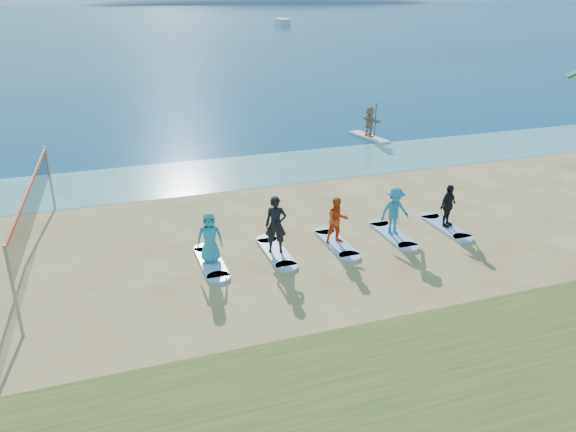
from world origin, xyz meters
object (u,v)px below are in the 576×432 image
object	(u,v)px
volleyball_net	(33,202)
paddleboard	(369,137)
boat_offshore_b	(282,25)
student_0	(210,237)
surfboard_4	(446,227)
surfboard_0	(211,262)
student_1	(276,225)
surfboard_1	(276,252)
surfboard_3	(393,235)
paddleboarder	(370,121)
surfboard_2	(336,243)
student_4	(448,206)
student_3	(395,211)
student_2	(337,220)

from	to	relation	value
volleyball_net	paddleboard	world-z (taller)	volleyball_net
boat_offshore_b	student_0	bearing A→B (deg)	-106.70
paddleboard	surfboard_4	distance (m)	13.07
surfboard_0	student_1	bearing A→B (deg)	-0.00
surfboard_1	paddleboard	bearing A→B (deg)	52.34
paddleboard	student_1	xyz separation A→B (m)	(-9.75, -12.63, 0.96)
volleyball_net	surfboard_3	distance (m)	11.74
paddleboarder	surfboard_4	distance (m)	13.10
surfboard_1	paddleboarder	bearing A→B (deg)	52.34
surfboard_2	surfboard_3	distance (m)	2.13
boat_offshore_b	student_4	world-z (taller)	student_4
student_1	surfboard_0	bearing A→B (deg)	-161.02
surfboard_3	paddleboard	bearing A→B (deg)	66.54
paddleboard	surfboard_0	distance (m)	17.34
student_0	surfboard_1	bearing A→B (deg)	13.30
paddleboard	student_3	distance (m)	13.80
student_0	student_4	xyz separation A→B (m)	(8.53, 0.00, -0.04)
paddleboard	surfboard_0	bearing A→B (deg)	-143.59
paddleboarder	student_1	world-z (taller)	student_1
student_0	surfboard_2	xyz separation A→B (m)	(4.27, 0.00, -0.85)
surfboard_3	student_3	xyz separation A→B (m)	(0.00, -0.00, 0.89)
student_1	student_3	world-z (taller)	student_1
student_0	student_2	distance (m)	4.27
volleyball_net	paddleboarder	xyz separation A→B (m)	(16.87, 10.50, -0.94)
volleyball_net	student_0	world-z (taller)	volleyball_net
surfboard_1	volleyball_net	bearing A→B (deg)	163.34
surfboard_1	student_2	xyz separation A→B (m)	(2.13, -0.00, 0.83)
paddleboarder	student_4	bearing A→B (deg)	156.47
surfboard_0	surfboard_1	xyz separation A→B (m)	(2.13, 0.00, 0.00)
boat_offshore_b	student_1	xyz separation A→B (m)	(-39.31, -115.33, 1.02)
boat_offshore_b	student_1	bearing A→B (deg)	-105.76
paddleboard	student_0	world-z (taller)	student_0
student_0	surfboard_4	world-z (taller)	student_0
paddleboarder	student_2	size ratio (longest dim) A/B	1.08
boat_offshore_b	student_0	world-z (taller)	student_0
student_0	surfboard_1	world-z (taller)	student_0
student_0	student_3	distance (m)	6.40
surfboard_2	surfboard_3	xyz separation A→B (m)	(2.13, 0.00, 0.00)
boat_offshore_b	surfboard_4	distance (m)	119.93
student_3	paddleboard	bearing A→B (deg)	64.25
surfboard_3	student_1	bearing A→B (deg)	-180.00
boat_offshore_b	surfboard_2	xyz separation A→B (m)	(-37.17, -115.33, 0.04)
student_2	student_1	bearing A→B (deg)	-177.12
surfboard_1	student_1	distance (m)	0.98
paddleboarder	surfboard_4	size ratio (longest dim) A/B	0.77
paddleboarder	volleyball_net	bearing A→B (deg)	113.22
paddleboard	surfboard_4	xyz separation A→B (m)	(-3.35, -12.63, -0.01)
surfboard_2	student_3	bearing A→B (deg)	-0.00
surfboard_1	surfboard_4	size ratio (longest dim) A/B	1.00
surfboard_0	surfboard_3	bearing A→B (deg)	0.00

